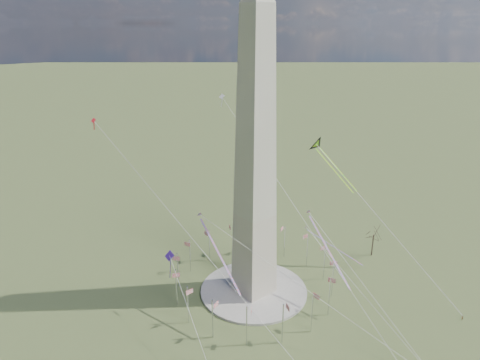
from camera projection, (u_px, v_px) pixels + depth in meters
ground at (254, 291)px, 145.25m from camera, size 2000.00×2000.00×0.00m
plaza at (254, 290)px, 145.11m from camera, size 36.00×36.00×0.80m
washington_monument at (255, 156)px, 128.73m from camera, size 15.56×15.56×100.00m
flagpole_ring at (254, 273)px, 142.74m from camera, size 54.40×54.40×13.00m
tree_near at (374, 233)px, 164.51m from camera, size 7.69×7.69×13.45m
person_east at (462, 318)px, 130.93m from camera, size 0.69×0.56×1.65m
kite_delta_black at (319, 147)px, 150.77m from camera, size 7.29×19.57×16.25m
kite_diamond_purple at (170, 259)px, 129.16m from camera, size 1.82×3.23×10.04m
kite_streamer_left at (321, 237)px, 138.53m from camera, size 7.31×24.23×16.91m
kite_streamer_mid at (212, 241)px, 127.59m from camera, size 4.08×24.18×16.61m
kite_streamer_right at (326, 241)px, 157.15m from camera, size 16.26×17.15×15.33m
kite_small_red at (94, 122)px, 136.43m from camera, size 1.24×1.49×3.96m
kite_small_white at (222, 98)px, 163.38m from camera, size 1.28×2.07×4.99m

